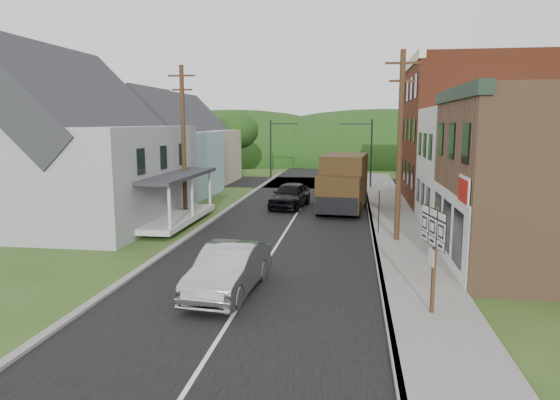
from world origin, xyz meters
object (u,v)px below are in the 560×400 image
at_px(silver_sedan, 229,270).
at_px(route_sign_cluster, 433,245).
at_px(dark_sedan, 290,195).
at_px(delivery_van, 343,183).
at_px(warning_sign, 379,204).

xyz_separation_m(silver_sedan, route_sign_cluster, (6.40, -1.18, 1.40)).
bearing_deg(route_sign_cluster, dark_sedan, 97.38).
bearing_deg(dark_sedan, delivery_van, -3.44).
distance_m(dark_sedan, warning_sign, 9.40).
distance_m(delivery_van, warning_sign, 7.16).
bearing_deg(warning_sign, route_sign_cluster, -82.93).
relative_size(silver_sedan, dark_sedan, 0.98).
bearing_deg(warning_sign, dark_sedan, 127.53).
relative_size(silver_sedan, delivery_van, 0.73).
xyz_separation_m(delivery_van, route_sign_cluster, (2.94, -17.77, 0.36)).
bearing_deg(silver_sedan, warning_sign, 65.53).
xyz_separation_m(silver_sedan, warning_sign, (5.38, 9.70, 0.81)).
relative_size(silver_sedan, route_sign_cluster, 1.55).
bearing_deg(warning_sign, delivery_van, 107.21).
bearing_deg(warning_sign, silver_sedan, -117.33).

